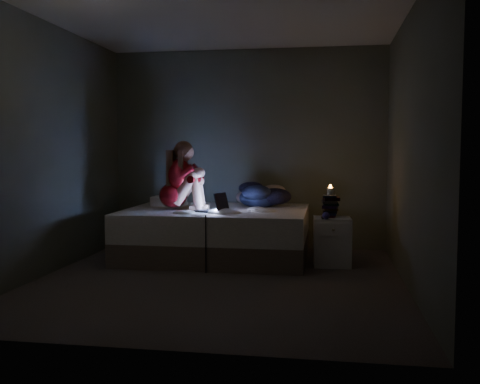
% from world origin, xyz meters
% --- Properties ---
extents(floor, '(3.60, 3.80, 0.02)m').
position_xyz_m(floor, '(0.00, 0.00, -0.01)').
color(floor, '#352E2C').
rests_on(floor, ground).
extents(ceiling, '(3.60, 3.80, 0.02)m').
position_xyz_m(ceiling, '(0.00, 0.00, 2.61)').
color(ceiling, silver).
rests_on(ceiling, ground).
extents(wall_back, '(3.60, 0.02, 2.60)m').
position_xyz_m(wall_back, '(0.00, 1.91, 1.30)').
color(wall_back, '#555753').
rests_on(wall_back, ground).
extents(wall_front, '(3.60, 0.02, 2.60)m').
position_xyz_m(wall_front, '(0.00, -1.91, 1.30)').
color(wall_front, '#555753').
rests_on(wall_front, ground).
extents(wall_left, '(0.02, 3.80, 2.60)m').
position_xyz_m(wall_left, '(-1.81, 0.00, 1.30)').
color(wall_left, '#555753').
rests_on(wall_left, ground).
extents(wall_right, '(0.02, 3.80, 2.60)m').
position_xyz_m(wall_right, '(1.81, 0.00, 1.30)').
color(wall_right, '#555753').
rests_on(wall_right, ground).
extents(bed, '(2.13, 1.60, 0.59)m').
position_xyz_m(bed, '(-0.25, 1.10, 0.29)').
color(bed, '#B4AFA6').
rests_on(bed, ground).
extents(pillow, '(0.40, 0.29, 0.12)m').
position_xyz_m(pillow, '(-0.92, 1.39, 0.64)').
color(pillow, white).
rests_on(pillow, bed).
extents(woman, '(0.52, 0.36, 0.81)m').
position_xyz_m(woman, '(-0.73, 0.91, 0.99)').
color(woman, '#8B0904').
rests_on(woman, bed).
extents(laptop, '(0.40, 0.34, 0.23)m').
position_xyz_m(laptop, '(-0.24, 0.78, 0.70)').
color(laptop, black).
rests_on(laptop, bed).
extents(clothes_pile, '(0.65, 0.60, 0.32)m').
position_xyz_m(clothes_pile, '(0.22, 1.47, 0.74)').
color(clothes_pile, '#181B45').
rests_on(clothes_pile, bed).
extents(nightstand, '(0.42, 0.38, 0.54)m').
position_xyz_m(nightstand, '(1.11, 0.87, 0.27)').
color(nightstand, silver).
rests_on(nightstand, ground).
extents(book_stack, '(0.19, 0.25, 0.24)m').
position_xyz_m(book_stack, '(1.08, 0.94, 0.66)').
color(book_stack, black).
rests_on(book_stack, nightstand).
extents(candle, '(0.07, 0.07, 0.08)m').
position_xyz_m(candle, '(1.08, 0.94, 0.82)').
color(candle, beige).
rests_on(candle, book_stack).
extents(phone, '(0.07, 0.14, 0.01)m').
position_xyz_m(phone, '(1.02, 0.80, 0.54)').
color(phone, black).
rests_on(phone, nightstand).
extents(blue_orb, '(0.08, 0.08, 0.08)m').
position_xyz_m(blue_orb, '(1.03, 0.72, 0.58)').
color(blue_orb, navy).
rests_on(blue_orb, nightstand).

